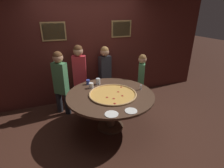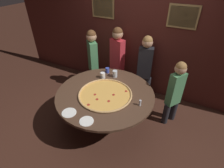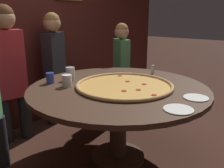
{
  "view_description": "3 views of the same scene",
  "coord_description": "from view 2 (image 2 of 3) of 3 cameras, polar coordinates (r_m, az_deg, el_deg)",
  "views": [
    {
      "loc": [
        -1.01,
        -2.74,
        2.18
      ],
      "look_at": [
        0.05,
        0.06,
        0.91
      ],
      "focal_mm": 28.0,
      "sensor_mm": 36.0,
      "label": 1
    },
    {
      "loc": [
        1.17,
        -1.99,
        2.5
      ],
      "look_at": [
        0.11,
        0.04,
        0.92
      ],
      "focal_mm": 28.0,
      "sensor_mm": 36.0,
      "label": 2
    },
    {
      "loc": [
        -1.8,
        -1.22,
        1.39
      ],
      "look_at": [
        -0.09,
        0.01,
        0.78
      ],
      "focal_mm": 40.0,
      "sensor_mm": 36.0,
      "label": 3
    }
  ],
  "objects": [
    {
      "name": "white_plate_beside_cup",
      "position": [
        2.61,
        -13.85,
        -9.08
      ],
      "size": [
        0.21,
        0.21,
        0.01
      ],
      "primitive_type": "cylinder",
      "color": "white",
      "rests_on": "dining_table"
    },
    {
      "name": "drink_cup_by_shaker",
      "position": [
        3.26,
        -3.04,
        2.86
      ],
      "size": [
        0.09,
        0.09,
        0.11
      ],
      "primitive_type": "cylinder",
      "color": "white",
      "rests_on": "dining_table"
    },
    {
      "name": "dining_table",
      "position": [
        2.98,
        -2.2,
        -4.76
      ],
      "size": [
        1.63,
        1.63,
        0.74
      ],
      "color": "#4C3323",
      "rests_on": "ground_plane"
    },
    {
      "name": "diner_far_right",
      "position": [
        3.87,
        1.71,
        8.98
      ],
      "size": [
        0.39,
        0.24,
        1.47
      ],
      "rotation": [
        0.0,
        0.0,
        2.85
      ],
      "color": "#232328",
      "rests_on": "ground_plane"
    },
    {
      "name": "white_plate_far_back",
      "position": [
        2.44,
        -8.34,
        -11.92
      ],
      "size": [
        0.2,
        0.2,
        0.01
      ],
      "primitive_type": "cylinder",
      "color": "white",
      "rests_on": "dining_table"
    },
    {
      "name": "diner_far_left",
      "position": [
        3.88,
        -6.28,
        8.43
      ],
      "size": [
        0.35,
        0.33,
        1.42
      ],
      "rotation": [
        0.0,
        0.0,
        2.4
      ],
      "color": "#232328",
      "rests_on": "ground_plane"
    },
    {
      "name": "diner_side_left",
      "position": [
        3.7,
        10.67,
        6.35
      ],
      "size": [
        0.37,
        0.22,
        1.39
      ],
      "rotation": [
        0.0,
        0.0,
        -2.9
      ],
      "color": "#232328",
      "rests_on": "ground_plane"
    },
    {
      "name": "ground_plane",
      "position": [
        3.4,
        -1.97,
        -12.8
      ],
      "size": [
        24.0,
        24.0,
        0.0
      ],
      "primitive_type": "plane",
      "color": "#422319"
    },
    {
      "name": "back_wall",
      "position": [
        3.79,
        8.5,
        15.78
      ],
      "size": [
        6.4,
        0.08,
        2.6
      ],
      "color": "#4C1E19",
      "rests_on": "ground_plane"
    },
    {
      "name": "diner_centre_back",
      "position": [
        3.19,
        19.92,
        -1.99
      ],
      "size": [
        0.26,
        0.33,
        1.26
      ],
      "rotation": [
        0.0,
        0.0,
        -2.13
      ],
      "color": "#232328",
      "rests_on": "ground_plane"
    },
    {
      "name": "giant_pizza",
      "position": [
        2.85,
        -2.25,
        -3.32
      ],
      "size": [
        0.88,
        0.88,
        0.03
      ],
      "color": "#E5A84C",
      "rests_on": "dining_table"
    },
    {
      "name": "drink_cup_front_edge",
      "position": [
        3.28,
        0.97,
        3.36
      ],
      "size": [
        0.09,
        0.09,
        0.13
      ],
      "primitive_type": "cylinder",
      "color": "silver",
      "rests_on": "dining_table"
    },
    {
      "name": "condiment_shaker",
      "position": [
        2.66,
        9.14,
        -6.12
      ],
      "size": [
        0.04,
        0.04,
        0.1
      ],
      "color": "silver",
      "rests_on": "dining_table"
    },
    {
      "name": "drink_cup_beside_pizza",
      "position": [
        3.42,
        -1.53,
        4.51
      ],
      "size": [
        0.08,
        0.08,
        0.1
      ],
      "primitive_type": "cylinder",
      "color": "#384CB7",
      "rests_on": "dining_table"
    }
  ]
}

